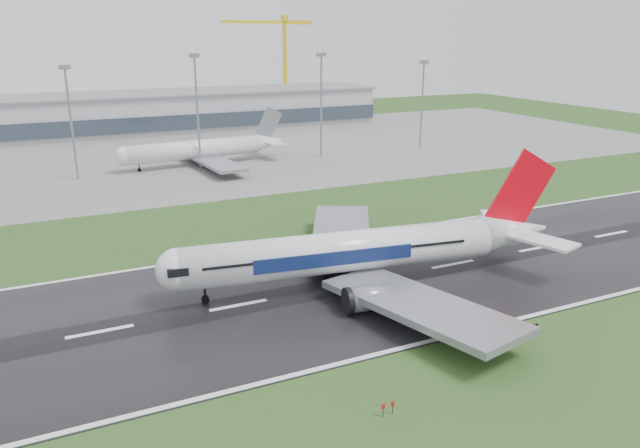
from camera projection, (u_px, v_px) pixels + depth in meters
ground at (238, 306)px, 92.20m from camera, size 520.00×520.00×0.00m
runway at (238, 305)px, 92.19m from camera, size 400.00×45.00×0.10m
apron at (120, 159)px, 199.95m from camera, size 400.00×130.00×0.08m
terminal at (97, 115)px, 249.44m from camera, size 240.00×36.00×15.00m
main_airliner at (370, 225)px, 97.60m from camera, size 75.56×72.83×19.88m
parked_airliner at (201, 139)px, 188.42m from camera, size 59.51×56.04×16.21m
tower_crane at (285, 67)px, 294.28m from camera, size 48.18×10.88×47.54m
runway_sign at (531, 329)px, 83.96m from camera, size 2.31×0.68×1.04m
floodmast_2 at (72, 126)px, 167.80m from camera, size 0.64×0.64×30.25m
floodmast_3 at (198, 114)px, 181.91m from camera, size 0.64×0.64×32.77m
floodmast_4 at (321, 108)px, 198.74m from camera, size 0.64×0.64×32.46m
floodmast_5 at (422, 107)px, 215.39m from camera, size 0.64×0.64×29.39m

